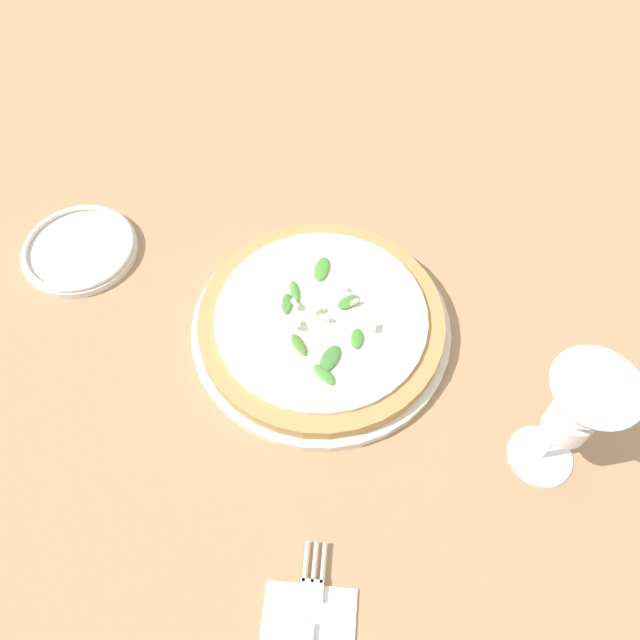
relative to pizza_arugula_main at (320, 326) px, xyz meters
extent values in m
plane|color=#9E7A56|center=(0.00, 0.02, -0.02)|extent=(6.00, 6.00, 0.00)
cylinder|color=silver|center=(0.00, 0.00, -0.01)|extent=(0.33, 0.33, 0.01)
cylinder|color=#B7844C|center=(0.00, 0.00, 0.00)|extent=(0.31, 0.31, 0.02)
cylinder|color=silver|center=(0.00, 0.00, 0.02)|extent=(0.26, 0.26, 0.01)
ellipsoid|color=#448E2F|center=(0.07, 0.02, 0.02)|extent=(0.04, 0.02, 0.01)
ellipsoid|color=#438D36|center=(0.03, 0.04, 0.02)|extent=(0.03, 0.03, 0.01)
ellipsoid|color=#3F7B31|center=(0.00, 0.05, 0.02)|extent=(0.03, 0.02, 0.01)
ellipsoid|color=#428833|center=(-0.02, -0.05, 0.02)|extent=(0.03, 0.02, 0.01)
ellipsoid|color=#477C2E|center=(-0.05, 0.01, 0.02)|extent=(0.03, 0.03, 0.01)
ellipsoid|color=#438A34|center=(-0.07, -0.03, 0.02)|extent=(0.03, 0.04, 0.01)
ellipsoid|color=#447E34|center=(0.03, -0.03, 0.02)|extent=(0.03, 0.03, 0.01)
ellipsoid|color=#3E7C34|center=(-0.05, -0.03, 0.02)|extent=(0.04, 0.03, 0.01)
cube|color=beige|center=(-0.02, 0.03, 0.03)|extent=(0.01, 0.01, 0.01)
cube|color=beige|center=(0.05, -0.02, 0.03)|extent=(0.01, 0.01, 0.00)
cube|color=beige|center=(0.01, -0.07, 0.03)|extent=(0.01, 0.00, 0.01)
cube|color=beige|center=(0.03, -0.03, 0.03)|extent=(0.01, 0.01, 0.01)
cube|color=beige|center=(0.00, 0.00, 0.03)|extent=(0.01, 0.01, 0.01)
cube|color=beige|center=(0.00, 0.03, 0.03)|extent=(0.01, 0.01, 0.01)
cube|color=beige|center=(0.00, -0.01, 0.03)|extent=(0.01, 0.01, 0.01)
cylinder|color=white|center=(-0.08, -0.29, -0.01)|extent=(0.07, 0.07, 0.00)
cylinder|color=white|center=(-0.08, -0.29, 0.03)|extent=(0.01, 0.01, 0.08)
cone|color=white|center=(-0.08, -0.29, 0.11)|extent=(0.09, 0.09, 0.10)
cylinder|color=white|center=(-0.08, -0.29, 0.08)|extent=(0.05, 0.05, 0.03)
cube|color=silver|center=(-0.29, -0.09, -0.01)|extent=(0.03, 0.03, 0.00)
cube|color=silver|center=(-0.27, -0.09, -0.01)|extent=(0.04, 0.01, 0.00)
cube|color=silver|center=(-0.27, -0.08, -0.01)|extent=(0.04, 0.01, 0.00)
cube|color=silver|center=(-0.27, -0.08, -0.01)|extent=(0.04, 0.01, 0.00)
cylinder|color=silver|center=(0.02, 0.36, -0.01)|extent=(0.16, 0.16, 0.01)
torus|color=silver|center=(0.02, 0.36, 0.00)|extent=(0.15, 0.15, 0.01)
camera|label=1|loc=(-0.39, -0.13, 0.66)|focal=35.00mm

